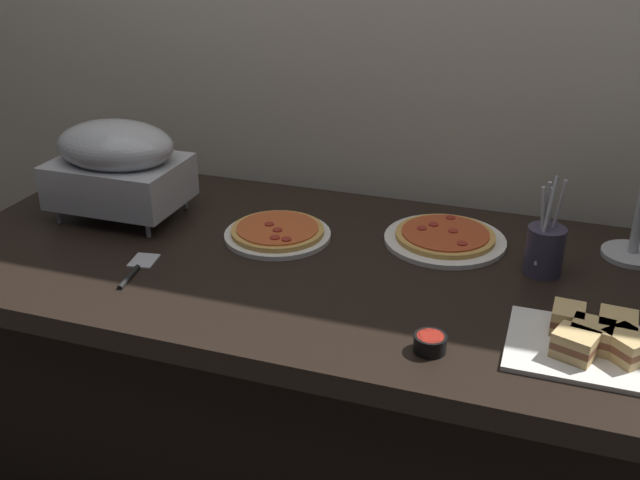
{
  "coord_description": "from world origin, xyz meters",
  "views": [
    {
      "loc": [
        0.44,
        -1.44,
        1.53
      ],
      "look_at": [
        -0.05,
        0.0,
        0.81
      ],
      "focal_mm": 41.2,
      "sensor_mm": 36.0,
      "label": 1
    }
  ],
  "objects_px": {
    "pizza_plate_center": "(445,238)",
    "utensil_holder": "(545,249)",
    "chafing_dish": "(118,164)",
    "serving_spatula": "(137,268)",
    "pizza_plate_front": "(278,233)",
    "sandwich_platter": "(598,341)",
    "sauce_cup_near": "(430,343)"
  },
  "relations": [
    {
      "from": "pizza_plate_center",
      "to": "utensil_holder",
      "type": "distance_m",
      "value": 0.25
    },
    {
      "from": "chafing_dish",
      "to": "pizza_plate_center",
      "type": "distance_m",
      "value": 0.85
    },
    {
      "from": "serving_spatula",
      "to": "pizza_plate_center",
      "type": "bearing_deg",
      "value": 30.06
    },
    {
      "from": "pizza_plate_front",
      "to": "pizza_plate_center",
      "type": "relative_size",
      "value": 0.89
    },
    {
      "from": "sandwich_platter",
      "to": "utensil_holder",
      "type": "distance_m",
      "value": 0.32
    },
    {
      "from": "pizza_plate_center",
      "to": "serving_spatula",
      "type": "relative_size",
      "value": 1.7
    },
    {
      "from": "utensil_holder",
      "to": "pizza_plate_front",
      "type": "bearing_deg",
      "value": -178.24
    },
    {
      "from": "pizza_plate_front",
      "to": "sandwich_platter",
      "type": "bearing_deg",
      "value": -20.05
    },
    {
      "from": "sauce_cup_near",
      "to": "utensil_holder",
      "type": "bearing_deg",
      "value": 65.48
    },
    {
      "from": "chafing_dish",
      "to": "serving_spatula",
      "type": "distance_m",
      "value": 0.35
    },
    {
      "from": "pizza_plate_center",
      "to": "serving_spatula",
      "type": "bearing_deg",
      "value": -149.94
    },
    {
      "from": "chafing_dish",
      "to": "sauce_cup_near",
      "type": "height_order",
      "value": "chafing_dish"
    },
    {
      "from": "sauce_cup_near",
      "to": "pizza_plate_front",
      "type": "bearing_deg",
      "value": 140.81
    },
    {
      "from": "pizza_plate_front",
      "to": "utensil_holder",
      "type": "distance_m",
      "value": 0.63
    },
    {
      "from": "sandwich_platter",
      "to": "utensil_holder",
      "type": "height_order",
      "value": "utensil_holder"
    },
    {
      "from": "pizza_plate_front",
      "to": "sandwich_platter",
      "type": "xyz_separation_m",
      "value": [
        0.75,
        -0.27,
        0.01
      ]
    },
    {
      "from": "serving_spatula",
      "to": "pizza_plate_front",
      "type": "bearing_deg",
      "value": 47.73
    },
    {
      "from": "chafing_dish",
      "to": "sauce_cup_near",
      "type": "relative_size",
      "value": 5.29
    },
    {
      "from": "sandwich_platter",
      "to": "chafing_dish",
      "type": "bearing_deg",
      "value": 167.21
    },
    {
      "from": "pizza_plate_front",
      "to": "sandwich_platter",
      "type": "relative_size",
      "value": 0.78
    },
    {
      "from": "sauce_cup_near",
      "to": "utensil_holder",
      "type": "relative_size",
      "value": 0.27
    },
    {
      "from": "sauce_cup_near",
      "to": "serving_spatula",
      "type": "xyz_separation_m",
      "value": [
        -0.69,
        0.11,
        -0.02
      ]
    },
    {
      "from": "pizza_plate_center",
      "to": "sauce_cup_near",
      "type": "height_order",
      "value": "sauce_cup_near"
    },
    {
      "from": "pizza_plate_center",
      "to": "pizza_plate_front",
      "type": "bearing_deg",
      "value": -165.14
    },
    {
      "from": "chafing_dish",
      "to": "utensil_holder",
      "type": "xyz_separation_m",
      "value": [
        1.06,
        0.02,
        -0.08
      ]
    },
    {
      "from": "sauce_cup_near",
      "to": "utensil_holder",
      "type": "xyz_separation_m",
      "value": [
        0.18,
        0.39,
        0.04
      ]
    },
    {
      "from": "chafing_dish",
      "to": "sandwich_platter",
      "type": "relative_size",
      "value": 0.97
    },
    {
      "from": "chafing_dish",
      "to": "pizza_plate_center",
      "type": "relative_size",
      "value": 1.11
    },
    {
      "from": "pizza_plate_front",
      "to": "pizza_plate_center",
      "type": "xyz_separation_m",
      "value": [
        0.4,
        0.1,
        -0.0
      ]
    },
    {
      "from": "sauce_cup_near",
      "to": "serving_spatula",
      "type": "relative_size",
      "value": 0.36
    },
    {
      "from": "pizza_plate_front",
      "to": "sandwich_platter",
      "type": "distance_m",
      "value": 0.79
    },
    {
      "from": "pizza_plate_front",
      "to": "sauce_cup_near",
      "type": "distance_m",
      "value": 0.58
    }
  ]
}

